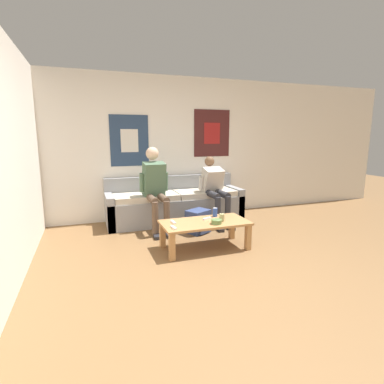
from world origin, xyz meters
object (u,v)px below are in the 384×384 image
backpack (199,222)px  pillar_candle (222,218)px  ceramic_bowl (216,221)px  coffee_table (205,226)px  person_seated_adult (155,185)px  person_seated_teen (215,187)px  game_controller_near_right (173,222)px  game_controller_near_left (173,228)px  couch (175,205)px  drink_can_blue (215,212)px  game_controller_far_center (207,219)px

backpack → pillar_candle: (0.05, -0.73, 0.26)m
backpack → ceramic_bowl: ceramic_bowl is taller
coffee_table → ceramic_bowl: bearing=-54.3°
ceramic_bowl → person_seated_adult: bearing=113.8°
person_seated_teen → game_controller_near_right: size_ratio=7.87×
backpack → game_controller_near_right: size_ratio=2.89×
game_controller_near_left → game_controller_near_right: 0.24m
couch → person_seated_teen: person_seated_teen is taller
coffee_table → pillar_candle: (0.22, -0.07, 0.11)m
pillar_candle → person_seated_adult: bearing=119.7°
coffee_table → ceramic_bowl: ceramic_bowl is taller
person_seated_teen → person_seated_adult: bearing=179.7°
drink_can_blue → coffee_table: bearing=-140.3°
person_seated_teen → drink_can_blue: bearing=-113.3°
ceramic_bowl → pillar_candle: size_ratio=1.25×
game_controller_near_right → ceramic_bowl: bearing=-23.2°
backpack → game_controller_far_center: game_controller_far_center is taller
person_seated_teen → game_controller_near_right: 1.43m
coffee_table → backpack: bearing=76.1°
game_controller_near_left → couch: bearing=72.8°
game_controller_near_left → game_controller_near_right: bearing=75.2°
couch → game_controller_near_right: size_ratio=16.44×
backpack → person_seated_adult: bearing=145.8°
game_controller_near_left → game_controller_near_right: same height
pillar_candle → couch: bearing=97.9°
person_seated_teen → ceramic_bowl: size_ratio=7.88×
person_seated_teen → game_controller_near_right: (-1.02, -0.97, -0.24)m
person_seated_adult → person_seated_teen: bearing=-0.3°
coffee_table → ceramic_bowl: (0.10, -0.14, 0.10)m
backpack → game_controller_far_center: (-0.10, -0.57, 0.22)m
person_seated_adult → backpack: size_ratio=3.14×
ceramic_bowl → person_seated_teen: bearing=67.4°
pillar_candle → game_controller_far_center: pillar_candle is taller
pillar_candle → drink_can_blue: drink_can_blue is taller
couch → drink_can_blue: size_ratio=19.29×
game_controller_far_center → person_seated_adult: bearing=116.9°
person_seated_teen → pillar_candle: size_ratio=9.88×
ceramic_bowl → game_controller_near_left: ceramic_bowl is taller
person_seated_teen → game_controller_near_left: 1.64m
person_seated_adult → backpack: (0.59, -0.40, -0.55)m
game_controller_near_left → coffee_table: bearing=17.3°
game_controller_near_left → game_controller_near_right: (0.06, 0.23, 0.00)m
coffee_table → game_controller_near_right: game_controller_near_right is taller
person_seated_teen → drink_can_blue: person_seated_teen is taller
pillar_candle → game_controller_far_center: bearing=133.9°
game_controller_near_left → ceramic_bowl: bearing=0.5°
drink_can_blue → game_controller_near_left: bearing=-154.3°
person_seated_adult → coffee_table: bearing=-68.1°
drink_can_blue → game_controller_near_right: (-0.65, -0.11, -0.05)m
person_seated_teen → game_controller_far_center: bearing=-119.0°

